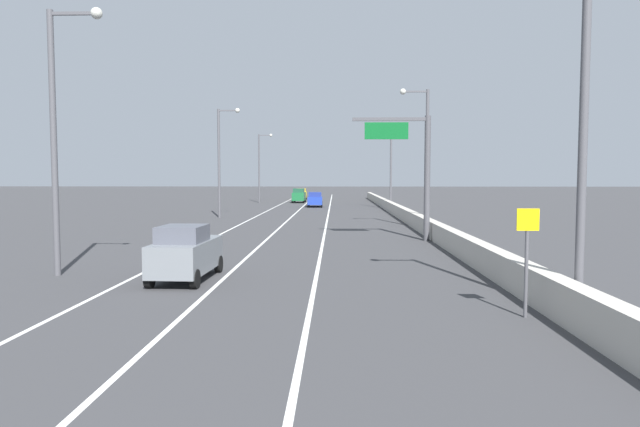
{
  "coord_description": "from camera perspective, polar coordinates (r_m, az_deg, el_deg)",
  "views": [
    {
      "loc": [
        2.24,
        -2.11,
        3.85
      ],
      "look_at": [
        1.09,
        39.35,
        1.13
      ],
      "focal_mm": 31.34,
      "sensor_mm": 36.0,
      "label": 1
    }
  ],
  "objects": [
    {
      "name": "lane_stripe_center",
      "position": [
        57.39,
        -2.65,
        -0.1
      ],
      "size": [
        0.16,
        130.0,
        0.0
      ],
      "primitive_type": "cube",
      "color": "silver",
      "rests_on": "ground_plane"
    },
    {
      "name": "lamp_post_left_near",
      "position": [
        23.95,
        -25.04,
        8.28
      ],
      "size": [
        2.14,
        0.44,
        10.27
      ],
      "color": "#4C4C51",
      "rests_on": "ground_plane"
    },
    {
      "name": "lamp_post_right_third",
      "position": [
        67.36,
        7.04,
        5.45
      ],
      "size": [
        2.14,
        0.44,
        10.27
      ],
      "color": "#4C4C51",
      "rests_on": "ground_plane"
    },
    {
      "name": "jersey_barrier_right",
      "position": [
        42.68,
        9.81,
        -0.74
      ],
      "size": [
        0.6,
        120.0,
        1.1
      ],
      "primitive_type": "cube",
      "color": "#B2ADA3",
      "rests_on": "ground_plane"
    },
    {
      "name": "lamp_post_right_second",
      "position": [
        41.75,
        10.53,
        6.48
      ],
      "size": [
        2.14,
        0.44,
        10.27
      ],
      "color": "#4C4C51",
      "rests_on": "ground_plane"
    },
    {
      "name": "ground_plane",
      "position": [
        66.26,
        -0.36,
        0.42
      ],
      "size": [
        320.0,
        320.0,
        0.0
      ],
      "primitive_type": "plane",
      "color": "#38383A"
    },
    {
      "name": "speed_advisory_sign",
      "position": [
        16.22,
        20.36,
        -3.89
      ],
      "size": [
        0.6,
        0.11,
        3.0
      ],
      "color": "#4C4C51",
      "rests_on": "ground_plane"
    },
    {
      "name": "lamp_post_right_near",
      "position": [
        16.79,
        24.57,
        10.39
      ],
      "size": [
        2.14,
        0.44,
        10.27
      ],
      "color": "#4C4C51",
      "rests_on": "ground_plane"
    },
    {
      "name": "lamp_post_left_far",
      "position": [
        84.12,
        -6.07,
        5.12
      ],
      "size": [
        2.14,
        0.44,
        10.27
      ],
      "color": "#4C4C51",
      "rests_on": "ground_plane"
    },
    {
      "name": "car_blue_3",
      "position": [
        71.94,
        -0.5,
        1.45
      ],
      "size": [
        2.0,
        4.66,
        1.92
      ],
      "color": "#1E389E",
      "rests_on": "ground_plane"
    },
    {
      "name": "lane_stripe_left",
      "position": [
        57.76,
        -6.12,
        -0.09
      ],
      "size": [
        0.16,
        130.0,
        0.0
      ],
      "primitive_type": "cube",
      "color": "silver",
      "rests_on": "ground_plane"
    },
    {
      "name": "lane_stripe_right",
      "position": [
        57.24,
        0.84,
        -0.11
      ],
      "size": [
        0.16,
        130.0,
        0.0
      ],
      "primitive_type": "cube",
      "color": "silver",
      "rests_on": "ground_plane"
    },
    {
      "name": "lamp_post_left_mid",
      "position": [
        53.48,
        -10.02,
        5.88
      ],
      "size": [
        2.14,
        0.44,
        10.27
      ],
      "color": "#4C4C51",
      "rests_on": "ground_plane"
    },
    {
      "name": "car_yellow_0",
      "position": [
        97.17,
        -1.92,
        2.04
      ],
      "size": [
        2.05,
        4.57,
        1.9
      ],
      "color": "gold",
      "rests_on": "ground_plane"
    },
    {
      "name": "overhead_sign_gantry",
      "position": [
        34.05,
        9.67,
        5.17
      ],
      "size": [
        4.68,
        0.36,
        7.5
      ],
      "color": "#47474C",
      "rests_on": "ground_plane"
    },
    {
      "name": "car_gray_1",
      "position": [
        21.45,
        -13.54,
        -3.91
      ],
      "size": [
        1.96,
        4.29,
        2.08
      ],
      "color": "slate",
      "rests_on": "ground_plane"
    },
    {
      "name": "car_green_2",
      "position": [
        83.84,
        -2.16,
        1.84
      ],
      "size": [
        1.94,
        4.26,
        2.13
      ],
      "color": "#196033",
      "rests_on": "ground_plane"
    }
  ]
}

